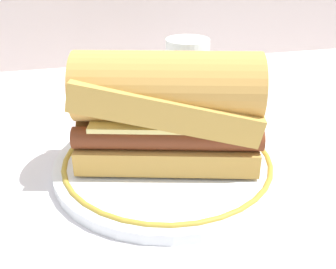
# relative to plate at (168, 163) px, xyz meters

# --- Properties ---
(ground_plane) EXTENTS (1.50, 1.50, 0.00)m
(ground_plane) POSITION_rel_plate_xyz_m (0.01, 0.00, -0.01)
(ground_plane) COLOR silver
(plate) EXTENTS (0.26, 0.26, 0.01)m
(plate) POSITION_rel_plate_xyz_m (0.00, 0.00, 0.00)
(plate) COLOR white
(plate) RESTS_ON ground_plane
(sausage_sandwich) EXTENTS (0.21, 0.14, 0.12)m
(sausage_sandwich) POSITION_rel_plate_xyz_m (0.00, 0.00, 0.07)
(sausage_sandwich) COLOR gold
(sausage_sandwich) RESTS_ON plate
(drinking_glass) EXTENTS (0.07, 0.07, 0.09)m
(drinking_glass) POSITION_rel_plate_xyz_m (0.09, 0.22, 0.03)
(drinking_glass) COLOR silver
(drinking_glass) RESTS_ON ground_plane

